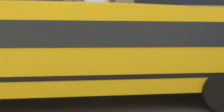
# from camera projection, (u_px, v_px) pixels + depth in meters

# --- Properties ---
(ground_plane) EXTENTS (400.00, 400.00, 0.00)m
(ground_plane) POSITION_uv_depth(u_px,v_px,m) (54.00, 92.00, 8.93)
(ground_plane) COLOR #38383D
(sidewalk_far) EXTENTS (120.00, 3.00, 0.01)m
(sidewalk_far) POSITION_uv_depth(u_px,v_px,m) (68.00, 67.00, 16.86)
(sidewalk_far) COLOR gray
(sidewalk_far) RESTS_ON ground_plane
(lane_centreline) EXTENTS (110.00, 0.16, 0.01)m
(lane_centreline) POSITION_uv_depth(u_px,v_px,m) (54.00, 92.00, 8.93)
(lane_centreline) COLOR silver
(lane_centreline) RESTS_ON ground_plane
(school_bus) EXTENTS (13.41, 3.19, 2.98)m
(school_bus) POSITION_uv_depth(u_px,v_px,m) (50.00, 45.00, 7.17)
(school_bus) COLOR yellow
(school_bus) RESTS_ON ground_plane
(street_lamp) EXTENTS (0.44, 0.44, 6.80)m
(street_lamp) POSITION_uv_depth(u_px,v_px,m) (73.00, 2.00, 15.90)
(street_lamp) COLOR #38383D
(street_lamp) RESTS_ON ground_plane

